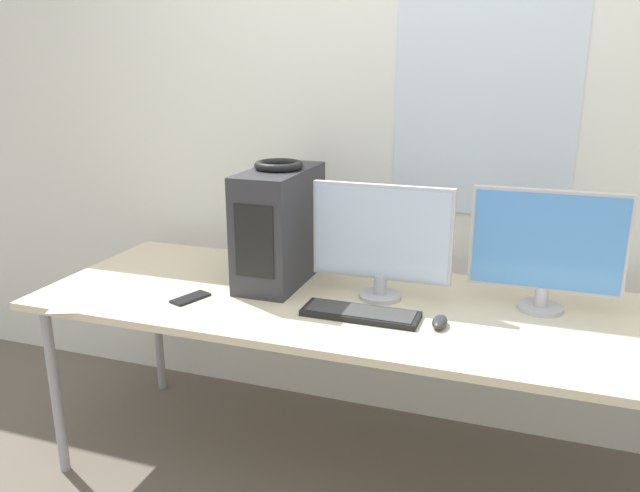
{
  "coord_description": "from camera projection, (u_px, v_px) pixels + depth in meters",
  "views": [
    {
      "loc": [
        0.51,
        -1.65,
        1.61
      ],
      "look_at": [
        -0.22,
        0.44,
        0.96
      ],
      "focal_mm": 35.0,
      "sensor_mm": 36.0,
      "label": 1
    }
  ],
  "objects": [
    {
      "name": "wall_back",
      "position": [
        413.0,
        126.0,
        2.64
      ],
      "size": [
        8.0,
        0.07,
        2.7
      ],
      "color": "silver",
      "rests_on": "ground_plane"
    },
    {
      "name": "cell_phone",
      "position": [
        190.0,
        298.0,
        2.34
      ],
      "size": [
        0.11,
        0.16,
        0.01
      ],
      "rotation": [
        0.0,
        0.0,
        -0.35
      ],
      "color": "black",
      "rests_on": "desk"
    },
    {
      "name": "headphones",
      "position": [
        279.0,
        165.0,
        2.42
      ],
      "size": [
        0.19,
        0.19,
        0.03
      ],
      "color": "black",
      "rests_on": "pc_tower"
    },
    {
      "name": "mouse",
      "position": [
        440.0,
        322.0,
        2.09
      ],
      "size": [
        0.05,
        0.11,
        0.03
      ],
      "color": "#2D2D2D",
      "rests_on": "desk"
    },
    {
      "name": "paper_sheet_left",
      "position": [
        88.0,
        298.0,
        2.35
      ],
      "size": [
        0.31,
        0.35,
        0.0
      ],
      "rotation": [
        0.0,
        0.0,
        0.38
      ],
      "color": "white",
      "rests_on": "desk"
    },
    {
      "name": "monitor_main",
      "position": [
        381.0,
        238.0,
        2.29
      ],
      "size": [
        0.52,
        0.16,
        0.43
      ],
      "color": "#B7B7BC",
      "rests_on": "desk"
    },
    {
      "name": "desk",
      "position": [
        375.0,
        314.0,
        2.31
      ],
      "size": [
        2.57,
        0.88,
        0.76
      ],
      "color": "beige",
      "rests_on": "ground_plane"
    },
    {
      "name": "pc_tower",
      "position": [
        280.0,
        226.0,
        2.49
      ],
      "size": [
        0.22,
        0.49,
        0.46
      ],
      "color": "#2D2D33",
      "rests_on": "desk"
    },
    {
      "name": "keyboard",
      "position": [
        361.0,
        313.0,
        2.18
      ],
      "size": [
        0.41,
        0.14,
        0.02
      ],
      "color": "black",
      "rests_on": "desk"
    },
    {
      "name": "monitor_right_near",
      "position": [
        547.0,
        247.0,
        2.17
      ],
      "size": [
        0.52,
        0.16,
        0.44
      ],
      "color": "#B7B7BC",
      "rests_on": "desk"
    }
  ]
}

